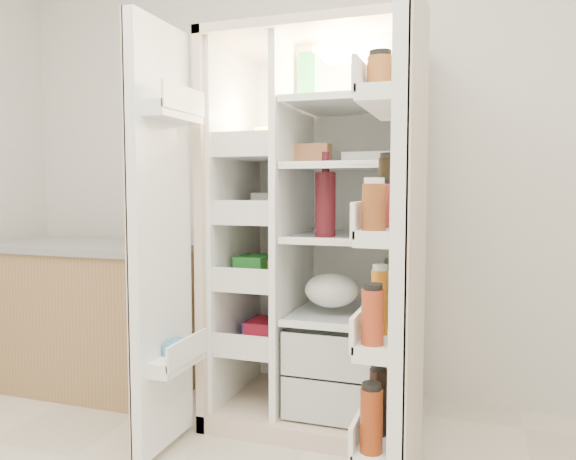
% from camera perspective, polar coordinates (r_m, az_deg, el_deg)
% --- Properties ---
extents(wall_back, '(4.00, 0.02, 2.70)m').
position_cam_1_polar(wall_back, '(2.95, 6.18, 9.16)').
color(wall_back, silver).
rests_on(wall_back, floor).
extents(refrigerator, '(0.92, 0.70, 1.80)m').
position_cam_1_polar(refrigerator, '(2.64, 3.62, -3.42)').
color(refrigerator, beige).
rests_on(refrigerator, floor).
extents(freezer_door, '(0.15, 0.40, 1.72)m').
position_cam_1_polar(freezer_door, '(2.27, -13.09, -1.05)').
color(freezer_door, white).
rests_on(freezer_door, floor).
extents(fridge_door, '(0.17, 0.58, 1.72)m').
position_cam_1_polar(fridge_door, '(1.86, 11.99, -2.74)').
color(fridge_door, white).
rests_on(fridge_door, floor).
extents(kitchen_counter, '(1.10, 0.59, 0.80)m').
position_cam_1_polar(kitchen_counter, '(3.23, -19.38, -8.40)').
color(kitchen_counter, '#9E764F').
rests_on(kitchen_counter, floor).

